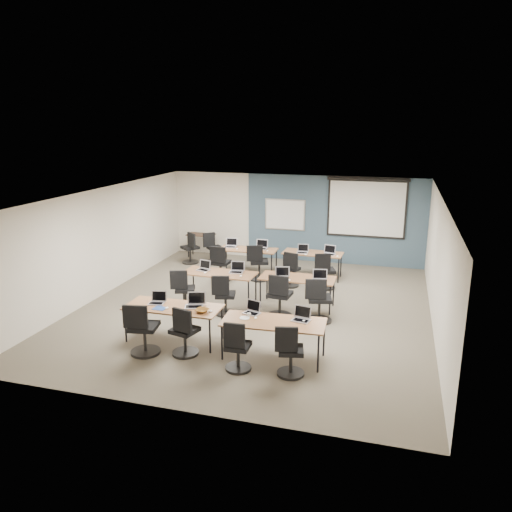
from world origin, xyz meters
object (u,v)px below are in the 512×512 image
(training_table_mid_left, at_px, (220,274))
(task_chair_10, at_px, (290,272))
(laptop_3, at_px, (302,317))
(task_chair_3, at_px, (290,355))
(task_chair_1, at_px, (184,335))
(utility_table, at_px, (201,237))
(spare_chair_b, at_px, (191,251))
(laptop_4, at_px, (204,268))
(projector_screen, at_px, (367,205))
(training_table_mid_right, at_px, (297,279))
(task_chair_2, at_px, (237,350))
(task_chair_5, at_px, (224,298))
(laptop_6, at_px, (281,275))
(task_chair_11, at_px, (325,274))
(task_chair_0, at_px, (143,333))
(training_table_front_right, at_px, (274,323))
(task_chair_9, at_px, (258,265))
(task_chair_7, at_px, (318,304))
(laptop_1, at_px, (195,303))
(task_chair_8, at_px, (220,266))
(laptop_0, at_px, (157,300))
(laptop_8, at_px, (231,245))
(laptop_2, at_px, (252,310))
(laptop_11, at_px, (329,252))
(laptop_9, at_px, (261,247))
(whiteboard, at_px, (285,215))
(spare_chair_a, at_px, (213,250))
(laptop_7, at_px, (319,278))
(task_chair_6, at_px, (279,299))
(laptop_10, at_px, (303,251))
(training_table_front_left, at_px, (173,308))
(task_chair_4, at_px, (184,293))
(laptop_5, at_px, (237,270))
(training_table_back_left, at_px, (248,251))

(training_table_mid_left, bearing_deg, task_chair_10, 49.64)
(laptop_3, relative_size, task_chair_3, 0.34)
(task_chair_1, bearing_deg, utility_table, 124.12)
(spare_chair_b, bearing_deg, laptop_4, -21.69)
(projector_screen, distance_m, training_table_mid_right, 4.40)
(task_chair_2, xyz_separation_m, task_chair_5, (-1.10, 2.43, 0.01))
(laptop_6, bearing_deg, task_chair_11, 48.95)
(task_chair_0, distance_m, task_chair_1, 0.80)
(training_table_front_right, xyz_separation_m, task_chair_9, (-1.56, 4.46, -0.26))
(task_chair_7, height_order, task_chair_11, task_chair_7)
(laptop_1, xyz_separation_m, task_chair_8, (-0.86, 3.79, -0.37))
(laptop_0, bearing_deg, laptop_8, 79.71)
(laptop_2, bearing_deg, laptop_11, 98.29)
(laptop_3, relative_size, laptop_9, 0.96)
(laptop_4, relative_size, laptop_9, 0.90)
(whiteboard, relative_size, spare_chair_a, 1.34)
(laptop_4, bearing_deg, training_table_front_right, -34.45)
(training_table_mid_left, xyz_separation_m, laptop_8, (-0.56, 2.51, 0.11))
(laptop_9, bearing_deg, task_chair_11, -25.36)
(task_chair_1, bearing_deg, laptop_11, 84.76)
(training_table_mid_right, relative_size, laptop_7, 5.27)
(task_chair_1, height_order, task_chair_6, task_chair_6)
(whiteboard, xyz_separation_m, task_chair_5, (-0.25, -5.04, -1.05))
(laptop_0, bearing_deg, laptop_10, 55.27)
(training_table_front_left, xyz_separation_m, laptop_0, (-0.38, 0.08, 0.10))
(task_chair_4, bearing_deg, training_table_front_right, -54.00)
(laptop_2, distance_m, laptop_10, 4.75)
(training_table_front_right, distance_m, laptop_10, 5.05)
(task_chair_2, xyz_separation_m, task_chair_9, (-1.07, 5.13, 0.03))
(projector_screen, distance_m, laptop_3, 6.70)
(task_chair_2, relative_size, task_chair_7, 0.92)
(task_chair_2, distance_m, task_chair_10, 4.82)
(laptop_6, relative_size, task_chair_7, 0.32)
(laptop_0, xyz_separation_m, spare_chair_a, (-0.92, 5.59, -0.40))
(laptop_3, height_order, task_chair_9, task_chair_9)
(laptop_9, xyz_separation_m, laptop_10, (1.24, -0.12, -0.00))
(training_table_mid_right, distance_m, task_chair_8, 2.80)
(laptop_0, xyz_separation_m, task_chair_1, (0.86, -0.64, -0.38))
(task_chair_0, height_order, task_chair_5, task_chair_0)
(task_chair_4, bearing_deg, training_table_front_left, -91.20)
(task_chair_6, distance_m, task_chair_9, 2.78)
(task_chair_4, bearing_deg, laptop_10, 36.30)
(training_table_front_left, height_order, spare_chair_b, spare_chair_b)
(laptop_5, bearing_deg, task_chair_7, -30.18)
(training_table_back_left, height_order, laptop_9, laptop_9)
(training_table_mid_right, relative_size, task_chair_11, 1.79)
(training_table_mid_right, height_order, spare_chair_a, spare_chair_a)
(laptop_7, height_order, laptop_9, laptop_9)
(laptop_3, height_order, task_chair_6, task_chair_6)
(laptop_4, bearing_deg, laptop_6, 10.32)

